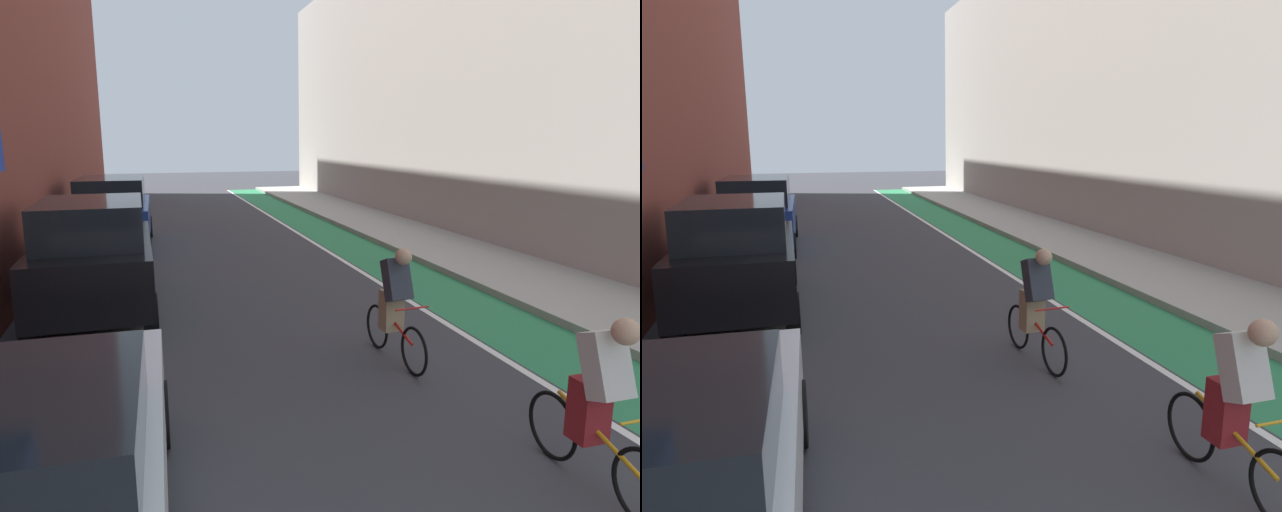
{
  "view_description": "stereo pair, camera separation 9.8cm",
  "coord_description": "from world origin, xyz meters",
  "views": [
    {
      "loc": [
        -2.15,
        -0.2,
        2.98
      ],
      "look_at": [
        0.53,
        8.57,
        1.08
      ],
      "focal_mm": 31.56,
      "sensor_mm": 36.0,
      "label": 1
    },
    {
      "loc": [
        -2.05,
        -0.22,
        2.98
      ],
      "look_at": [
        0.53,
        8.57,
        1.08
      ],
      "focal_mm": 31.56,
      "sensor_mm": 36.0,
      "label": 2
    }
  ],
  "objects": [
    {
      "name": "ground_plane",
      "position": [
        0.0,
        13.93,
        0.0
      ],
      "size": [
        78.89,
        78.89,
        0.0
      ],
      "primitive_type": "plane",
      "color": "#38383D"
    },
    {
      "name": "building_facade_right",
      "position": [
        8.11,
        17.93,
        5.14
      ],
      "size": [
        2.4,
        31.86,
        10.28
      ],
      "primitive_type": "cube",
      "color": "#B2ADA3",
      "rests_on": "ground"
    },
    {
      "name": "sidewalk_right",
      "position": [
        5.52,
        15.93,
        0.07
      ],
      "size": [
        2.77,
        35.86,
        0.14
      ],
      "primitive_type": "cube",
      "color": "#A8A59E",
      "rests_on": "ground"
    },
    {
      "name": "parked_sedan_white",
      "position": [
        -3.09,
        3.45,
        0.79
      ],
      "size": [
        2.03,
        4.41,
        1.53
      ],
      "color": "silver",
      "rests_on": "ground"
    },
    {
      "name": "parked_suv_black",
      "position": [
        -3.09,
        10.04,
        1.02
      ],
      "size": [
        1.96,
        4.27,
        1.98
      ],
      "color": "black",
      "rests_on": "ground"
    },
    {
      "name": "lane_divider_stripe",
      "position": [
        2.44,
        15.93,
        0.0
      ],
      "size": [
        0.12,
        35.86,
        0.0
      ],
      "primitive_type": "cube",
      "color": "white",
      "rests_on": "ground"
    },
    {
      "name": "cyclist_mid",
      "position": [
        0.95,
        6.48,
        0.81
      ],
      "size": [
        0.48,
        1.69,
        1.6
      ],
      "color": "black",
      "rests_on": "ground"
    },
    {
      "name": "bike_lane_paint",
      "position": [
        3.34,
        15.93,
        0.0
      ],
      "size": [
        1.6,
        35.86,
        0.0
      ],
      "primitive_type": "cube",
      "color": "#2D8451",
      "rests_on": "ground"
    },
    {
      "name": "cyclist_lead",
      "position": [
        1.39,
        3.31,
        0.81
      ],
      "size": [
        0.48,
        1.7,
        1.61
      ],
      "color": "black",
      "rests_on": "ground"
    },
    {
      "name": "parked_suv_blue",
      "position": [
        -3.09,
        16.12,
        1.02
      ],
      "size": [
        2.0,
        4.5,
        1.98
      ],
      "color": "navy",
      "rests_on": "ground"
    }
  ]
}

